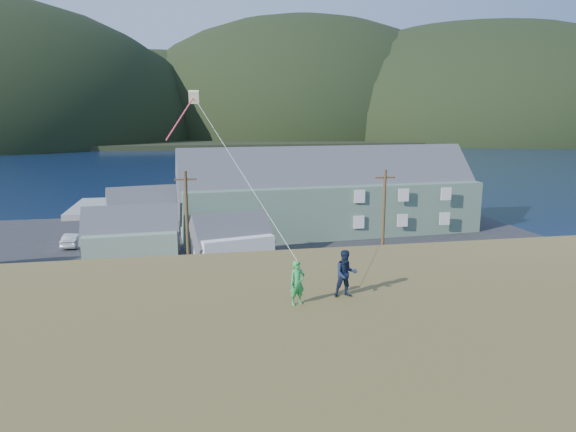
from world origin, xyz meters
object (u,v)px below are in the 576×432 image
Objects in this scene: shed_palegreen_near at (131,237)px; shed_white at (232,240)px; shed_palegreen_far at (149,210)px; kite_flyer_navy at (346,274)px; wharf at (167,206)px; lodge at (329,193)px; kite_flyer_green at (297,283)px.

shed_palegreen_near is 9.40m from shed_white.
kite_flyer_navy is (10.09, -45.71, 5.62)m from shed_palegreen_far.
kite_flyer_navy reaches higher than shed_palegreen_far.
shed_palegreen_near is 0.87× the size of shed_palegreen_far.
shed_white is at bearing -17.28° from shed_palegreen_near.
wharf is 60.24m from kite_flyer_navy.
wharf is at bearing 131.40° from lodge.
wharf is 30.46m from shed_white.
shed_palegreen_far is 47.17m from kite_flyer_green.
kite_flyer_navy reaches higher than shed_white.
kite_flyer_green reaches higher than shed_palegreen_near.
shed_white is 30.16m from kite_flyer_navy.
shed_white is at bearing -76.82° from wharf.
lodge is 3.89× the size of shed_palegreen_near.
shed_white is 5.32× the size of kite_flyer_green.
kite_flyer_navy is at bearing -81.82° from wharf.
kite_flyer_green reaches higher than shed_white.
wharf is 27.46m from shed_palegreen_near.
wharf is at bearing 71.63° from shed_palegreen_far.
kite_flyer_navy reaches higher than kite_flyer_green.
wharf is at bearing 100.00° from kite_flyer_navy.
shed_white is 18.27m from shed_palegreen_far.
wharf is at bearing 82.36° from shed_palegreen_near.
kite_flyer_green is at bearing -104.29° from shed_white.
wharf is 0.75× the size of lodge.
wharf is 2.91× the size of shed_palegreen_near.
shed_palegreen_far is 6.81× the size of kite_flyer_green.
wharf is 17.36× the size of kite_flyer_green.
lodge is 3.40× the size of shed_palegreen_far.
kite_flyer_green is at bearing -165.65° from kite_flyer_navy.
shed_palegreen_far is (-1.59, -13.45, 1.96)m from wharf.
lodge is at bearing 55.35° from kite_flyer_green.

